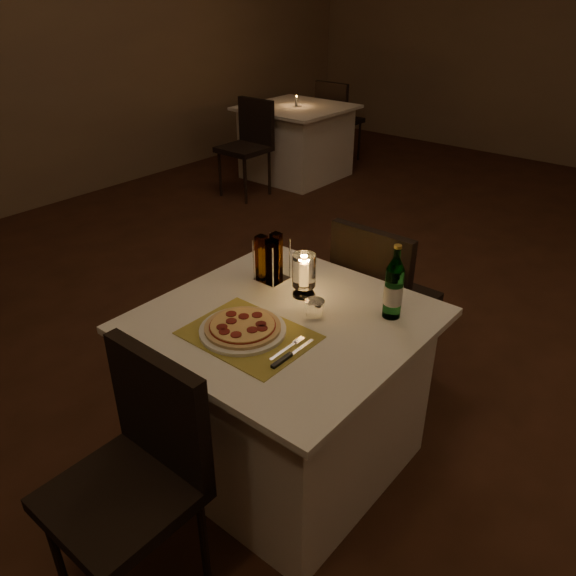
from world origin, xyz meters
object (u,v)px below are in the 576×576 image
Objects in this scene: main_table at (285,392)px; chair_near at (139,461)px; hurricane_candle at (304,272)px; pizza at (243,326)px; water_bottle at (394,288)px; neighbor_table_left at (296,142)px; tumbler at (314,310)px; plate at (243,330)px; chair_far at (379,291)px.

main_table is 1.11× the size of chair_near.
main_table is 5.47× the size of hurricane_candle.
hurricane_candle is (-0.00, 0.36, 0.08)m from pizza.
chair_near is 3.01× the size of water_bottle.
pizza reaches higher than neighbor_table_left.
hurricane_candle reaches higher than main_table.
pizza reaches higher than main_table.
pizza is 0.28m from tumbler.
chair_far is at bearing 86.80° from plate.
pizza is (-0.05, 0.53, 0.22)m from chair_near.
chair_far is 3.01× the size of water_bottle.
chair_near is 1.43m from chair_far.
plate is 4.25m from neighbor_table_left.
pizza is at bearing -120.24° from tumbler.
main_table is 3.35× the size of water_bottle.
chair_near is 1.08m from water_bottle.
plate is at bearing -120.25° from tumbler.
plate is 0.59m from water_bottle.
plate is 1.14× the size of pizza.
plate is at bearing 95.35° from chair_near.
neighbor_table_left is (-2.86, 2.97, -0.49)m from water_bottle.
main_table is 0.44m from pizza.
water_bottle is at bearing 41.03° from main_table.
pizza is at bearing -83.22° from plate.
tumbler reaches higher than main_table.
main_table and neighbor_table_left have the same top height.
water_bottle reaches higher than pizza.
pizza is at bearing -53.86° from neighbor_table_left.
neighbor_table_left is at bearing 129.23° from hurricane_candle.
water_bottle is (0.36, 0.45, 0.11)m from plate.
chair_far is 0.61m from hurricane_candle.
pizza is at bearing 95.35° from chair_near.
water_bottle is 1.63× the size of hurricane_candle.
pizza is 0.94× the size of water_bottle.
plate is (-0.05, -0.89, 0.20)m from chair_far.
hurricane_candle reaches higher than chair_near.
tumbler is at bearing 59.76° from pizza.
water_bottle is at bearing -46.12° from neighbor_table_left.
chair_near is 11.59× the size of tumbler.
pizza is 0.58m from water_bottle.
chair_near is at bearing -96.79° from tumbler.
pizza is 4.25m from neighbor_table_left.
main_table is 0.42m from plate.
chair_far reaches higher than plate.
hurricane_candle is at bearing 93.22° from chair_near.
chair_near is 3.21× the size of pizza.
hurricane_candle is (-0.00, 0.36, 0.10)m from plate.
chair_far is 0.63m from water_bottle.
tumbler is at bearing -50.26° from neighbor_table_left.
plate is at bearing -53.86° from neighbor_table_left.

